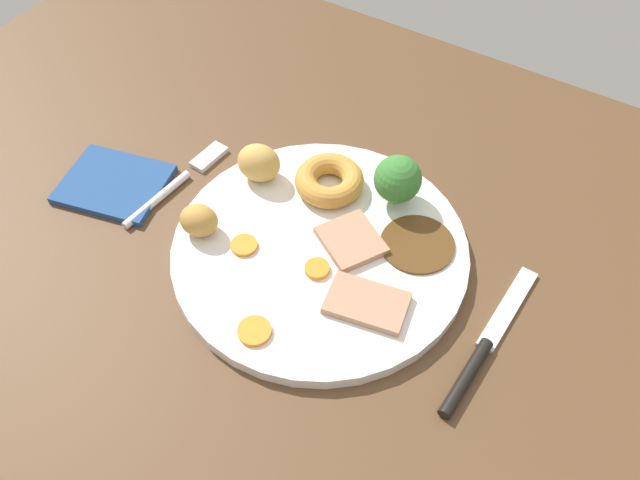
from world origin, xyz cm
name	(u,v)px	position (x,y,z in cm)	size (l,w,h in cm)	color
dining_table	(320,285)	(0.00, 0.00, 1.80)	(120.00, 84.00, 3.60)	brown
dinner_plate	(320,251)	(-1.31, 2.08, 4.30)	(29.77, 29.77, 1.40)	white
gravy_pool	(417,244)	(6.90, 7.32, 5.15)	(7.47, 7.47, 0.30)	#563819
meat_slice_main	(351,241)	(1.12, 4.06, 5.40)	(6.03, 5.41, 0.80)	tan
meat_slice_under	(367,303)	(6.07, -1.62, 5.40)	(7.48, 4.67, 0.80)	tan
yorkshire_pudding	(329,180)	(-4.65, 9.40, 6.15)	(7.37, 7.37, 2.31)	#C68938
roast_potato_left	(259,163)	(-11.93, 6.89, 7.10)	(4.69, 3.85, 4.20)	tan
roast_potato_right	(199,220)	(-12.63, -2.59, 6.69)	(3.91, 3.29, 3.39)	#BC8C42
carrot_coin_front	(244,245)	(-7.74, -1.92, 5.21)	(2.70, 2.70, 0.42)	orange
carrot_coin_back	(317,269)	(0.01, -0.59, 5.25)	(2.46, 2.46, 0.51)	orange
carrot_coin_side	(254,331)	(-1.15, -9.49, 5.23)	(3.12, 3.12, 0.46)	orange
broccoli_floret	(398,179)	(2.17, 11.59, 8.10)	(4.97, 4.97, 5.64)	#8CB766
fork	(179,181)	(-19.78, 2.41, 3.99)	(2.69, 15.32, 0.90)	silver
knife	(482,351)	(17.12, 0.18, 4.05)	(2.29, 18.55, 1.20)	black
folded_napkin	(114,184)	(-25.60, -1.70, 4.00)	(11.00, 9.00, 0.80)	navy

